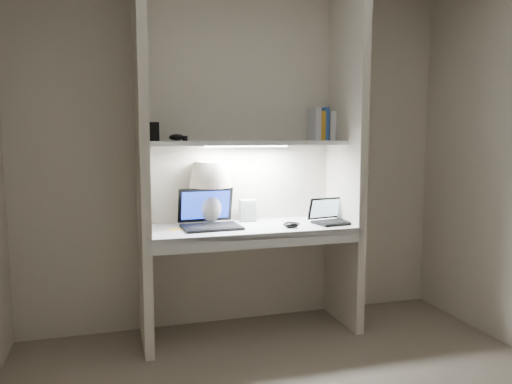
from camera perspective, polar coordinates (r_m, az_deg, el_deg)
name	(u,v)px	position (r m, az deg, el deg)	size (l,w,h in m)	color
back_wall	(240,156)	(3.72, -1.83, 4.13)	(3.20, 0.01, 2.50)	beige
alcove_panel_left	(142,159)	(3.33, -12.88, 3.67)	(0.06, 0.55, 2.50)	beige
alcove_panel_right	(346,156)	(3.72, 10.25, 4.03)	(0.06, 0.55, 2.50)	beige
desk	(250,229)	(3.51, -0.66, -4.24)	(1.40, 0.55, 0.04)	white
desk_apron	(261,241)	(3.27, 0.59, -5.58)	(1.46, 0.03, 0.10)	silver
shelf	(247,143)	(3.54, -1.09, 5.63)	(1.40, 0.36, 0.03)	silver
strip_light	(247,146)	(3.54, -1.09, 5.27)	(0.60, 0.04, 0.01)	white
table_lamp	(211,182)	(3.57, -5.20, 1.16)	(0.31, 0.31, 0.45)	white
laptop_main	(209,219)	(3.48, -5.37, -3.04)	(0.41, 0.36, 0.26)	black
laptop_netbook	(331,217)	(3.67, 8.57, -2.86)	(0.31, 0.28, 0.18)	black
speaker	(247,211)	(3.69, -0.99, -2.13)	(0.11, 0.08, 0.16)	silver
mouse	(291,225)	(3.45, 4.05, -3.82)	(0.10, 0.06, 0.04)	black
cable_coil	(292,224)	(3.57, 4.12, -3.62)	(0.11, 0.11, 0.01)	black
sticky_note	(175,229)	(3.42, -9.21, -4.25)	(0.08, 0.08, 0.00)	yellow
book_row	(325,125)	(3.85, 7.92, 7.59)	(0.23, 0.16, 0.25)	white
shelf_box	(153,132)	(3.50, -11.67, 6.78)	(0.08, 0.05, 0.13)	black
shelf_gadget	(177,137)	(3.51, -9.06, 6.18)	(0.11, 0.08, 0.05)	black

